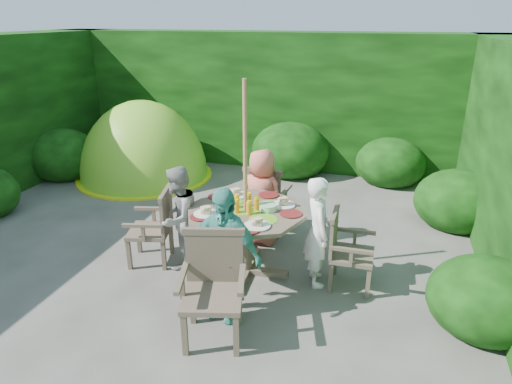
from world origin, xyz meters
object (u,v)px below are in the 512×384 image
(garden_chair_front, at_px, (213,285))
(child_back, at_px, (262,197))
(garden_chair_right, at_px, (346,248))
(child_right, at_px, (318,232))
(garden_chair_left, at_px, (155,226))
(garden_chair_back, at_px, (266,199))
(child_front, at_px, (224,254))
(dome_tent, at_px, (145,176))
(child_left, at_px, (178,218))
(patio_table, at_px, (246,220))
(parasol_pole, at_px, (245,183))

(garden_chair_front, bearing_deg, child_back, 77.47)
(garden_chair_right, xyz_separation_m, child_right, (-0.30, -0.02, 0.17))
(garden_chair_left, relative_size, garden_chair_front, 0.91)
(garden_chair_back, height_order, child_front, child_front)
(dome_tent, bearing_deg, child_left, -66.64)
(patio_table, relative_size, child_right, 1.16)
(garden_chair_back, relative_size, child_front, 0.68)
(child_back, height_order, child_front, child_front)
(child_front, bearing_deg, child_back, 106.16)
(child_right, xyz_separation_m, dome_tent, (-3.61, 2.62, -0.62))
(garden_chair_back, xyz_separation_m, child_back, (0.03, -0.30, 0.14))
(child_back, bearing_deg, dome_tent, -19.17)
(parasol_pole, bearing_deg, garden_chair_left, -177.61)
(parasol_pole, distance_m, garden_chair_back, 1.26)
(dome_tent, bearing_deg, garden_chair_right, -46.80)
(garden_chair_back, relative_size, dome_tent, 0.33)
(child_front, bearing_deg, dome_tent, 142.42)
(child_left, bearing_deg, patio_table, 96.57)
(garden_chair_right, relative_size, child_back, 0.67)
(patio_table, relative_size, dome_tent, 0.51)
(garden_chair_right, xyz_separation_m, dome_tent, (-3.91, 2.60, -0.45))
(patio_table, xyz_separation_m, child_front, (0.04, -0.80, 0.01))
(garden_chair_left, height_order, child_back, child_back)
(patio_table, height_order, garden_chair_left, patio_table)
(garden_chair_back, bearing_deg, child_left, 61.33)
(garden_chair_right, height_order, garden_chair_left, garden_chair_left)
(child_back, distance_m, dome_tent, 3.39)
(parasol_pole, bearing_deg, child_back, 93.17)
(garden_chair_right, bearing_deg, garden_chair_left, 92.55)
(garden_chair_left, distance_m, child_front, 1.39)
(garden_chair_back, relative_size, child_right, 0.74)
(child_right, xyz_separation_m, child_left, (-1.60, -0.09, -0.01))
(child_front, distance_m, dome_tent, 4.54)
(patio_table, height_order, parasol_pole, parasol_pole)
(patio_table, distance_m, garden_chair_back, 1.11)
(garden_chair_front, distance_m, dome_tent, 4.75)
(garden_chair_front, height_order, dome_tent, dome_tent)
(garden_chair_front, height_order, child_left, child_left)
(child_back, bearing_deg, garden_chair_left, 53.50)
(child_left, bearing_deg, garden_chair_right, 96.60)
(child_back, bearing_deg, child_front, 108.08)
(parasol_pole, xyz_separation_m, child_left, (-0.80, -0.04, -0.49))
(garden_chair_left, bearing_deg, dome_tent, -162.09)
(child_front, relative_size, dome_tent, 0.48)
(garden_chair_left, distance_m, child_right, 1.91)
(parasol_pole, bearing_deg, child_front, -86.83)
(parasol_pole, distance_m, child_back, 0.93)
(parasol_pole, relative_size, child_back, 1.76)
(child_left, bearing_deg, garden_chair_left, -86.32)
(patio_table, distance_m, child_right, 0.80)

